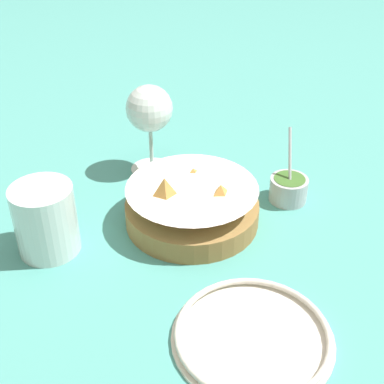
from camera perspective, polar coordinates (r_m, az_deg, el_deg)
The scene contains 6 objects.
ground_plane at distance 0.83m, azimuth 2.73°, elevation -4.10°, with size 4.00×4.00×0.00m, color teal.
food_basket at distance 0.83m, azimuth 0.03°, elevation -1.44°, with size 0.21×0.21×0.09m.
sauce_cup at distance 0.90m, azimuth 10.26°, elevation 0.44°, with size 0.07×0.06×0.12m.
wine_glass at distance 0.93m, azimuth -4.56°, elevation 8.56°, with size 0.08×0.08×0.16m.
beer_mug at distance 0.80m, azimuth -15.29°, elevation -3.01°, with size 0.13×0.09×0.11m.
side_plate at distance 0.67m, azimuth 6.49°, elevation -14.97°, with size 0.20×0.20×0.01m.
Camera 1 is at (-0.66, 0.06, 0.51)m, focal length 50.00 mm.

